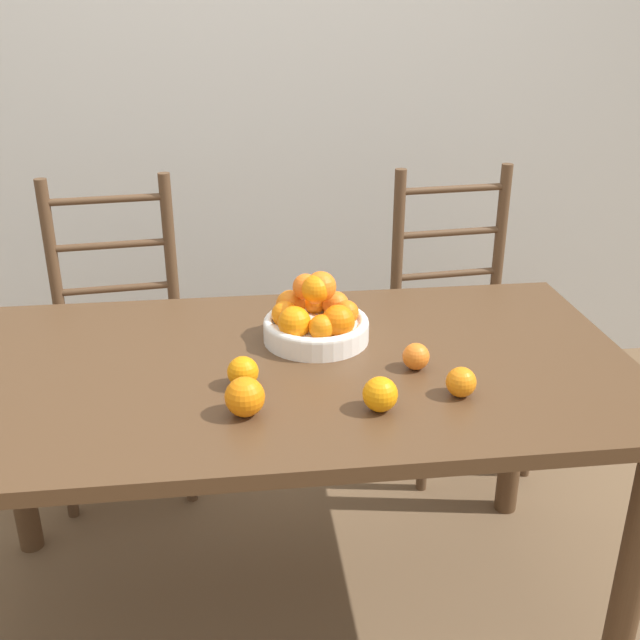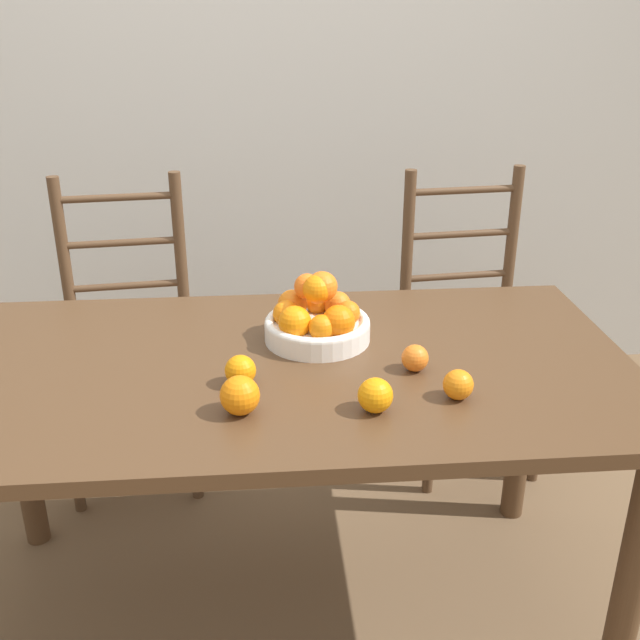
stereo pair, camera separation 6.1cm
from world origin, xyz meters
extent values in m
plane|color=brown|center=(0.00, 0.00, 0.00)|extent=(12.00, 12.00, 0.00)
cube|color=beige|center=(0.00, 1.47, 1.30)|extent=(8.00, 0.06, 2.60)
cube|color=#4C331E|center=(0.00, 0.00, 0.74)|extent=(1.66, 0.87, 0.03)
cylinder|color=#4C331E|center=(0.75, -0.36, 0.36)|extent=(0.07, 0.07, 0.72)
cylinder|color=#4C331E|center=(-0.75, 0.36, 0.36)|extent=(0.07, 0.07, 0.72)
cylinder|color=#4C331E|center=(0.75, 0.36, 0.36)|extent=(0.07, 0.07, 0.72)
cylinder|color=white|center=(0.10, 0.12, 0.78)|extent=(0.26, 0.26, 0.05)
torus|color=white|center=(0.10, 0.12, 0.80)|extent=(0.26, 0.26, 0.02)
sphere|color=orange|center=(0.17, 0.12, 0.82)|extent=(0.06, 0.06, 0.06)
sphere|color=orange|center=(0.15, 0.17, 0.83)|extent=(0.07, 0.07, 0.07)
sphere|color=orange|center=(0.10, 0.19, 0.83)|extent=(0.06, 0.06, 0.06)
sphere|color=orange|center=(0.04, 0.17, 0.83)|extent=(0.07, 0.07, 0.07)
sphere|color=orange|center=(0.02, 0.13, 0.83)|extent=(0.07, 0.07, 0.07)
sphere|color=orange|center=(0.04, 0.07, 0.83)|extent=(0.08, 0.08, 0.08)
sphere|color=orange|center=(0.10, 0.04, 0.82)|extent=(0.06, 0.06, 0.06)
sphere|color=orange|center=(0.14, 0.06, 0.83)|extent=(0.08, 0.08, 0.08)
sphere|color=orange|center=(0.11, 0.12, 0.90)|extent=(0.08, 0.08, 0.08)
sphere|color=orange|center=(0.08, 0.14, 0.89)|extent=(0.06, 0.06, 0.06)
sphere|color=orange|center=(0.10, 0.11, 0.89)|extent=(0.07, 0.07, 0.07)
sphere|color=orange|center=(0.37, -0.20, 0.79)|extent=(0.07, 0.07, 0.07)
sphere|color=orange|center=(0.31, -0.07, 0.79)|extent=(0.06, 0.06, 0.06)
sphere|color=orange|center=(-0.09, -0.10, 0.79)|extent=(0.07, 0.07, 0.07)
sphere|color=orange|center=(-0.09, -0.22, 0.80)|extent=(0.08, 0.08, 0.08)
sphere|color=orange|center=(0.19, -0.24, 0.79)|extent=(0.07, 0.07, 0.07)
cylinder|color=#513823|center=(-0.65, 0.49, 0.23)|extent=(0.04, 0.04, 0.47)
cylinder|color=#513823|center=(-0.27, 0.53, 0.23)|extent=(0.04, 0.04, 0.47)
cylinder|color=#513823|center=(-0.68, 0.85, 0.51)|extent=(0.04, 0.04, 1.02)
cylinder|color=#513823|center=(-0.31, 0.89, 0.51)|extent=(0.04, 0.04, 1.02)
cube|color=#513823|center=(-0.48, 0.69, 0.49)|extent=(0.46, 0.44, 0.04)
cylinder|color=#513823|center=(-0.50, 0.87, 0.63)|extent=(0.38, 0.06, 0.02)
cylinder|color=#513823|center=(-0.50, 0.87, 0.79)|extent=(0.38, 0.06, 0.02)
cylinder|color=#513823|center=(-0.50, 0.87, 0.94)|extent=(0.38, 0.06, 0.02)
cylinder|color=#513823|center=(0.50, 0.49, 0.23)|extent=(0.04, 0.04, 0.47)
cylinder|color=#513823|center=(0.88, 0.53, 0.23)|extent=(0.04, 0.04, 0.47)
cylinder|color=#513823|center=(0.47, 0.85, 0.51)|extent=(0.04, 0.04, 1.02)
cylinder|color=#513823|center=(0.85, 0.89, 0.51)|extent=(0.04, 0.04, 1.02)
cube|color=#513823|center=(0.67, 0.69, 0.49)|extent=(0.45, 0.44, 0.04)
cylinder|color=#513823|center=(0.66, 0.87, 0.63)|extent=(0.38, 0.06, 0.02)
cylinder|color=#513823|center=(0.66, 0.87, 0.79)|extent=(0.38, 0.06, 0.02)
cylinder|color=#513823|center=(0.66, 0.87, 0.94)|extent=(0.38, 0.06, 0.02)
camera|label=1|loc=(-0.10, -1.56, 1.55)|focal=42.00mm
camera|label=2|loc=(-0.04, -1.56, 1.55)|focal=42.00mm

